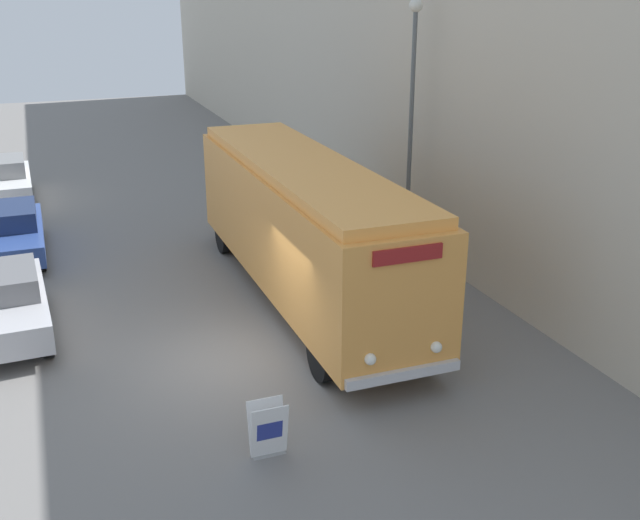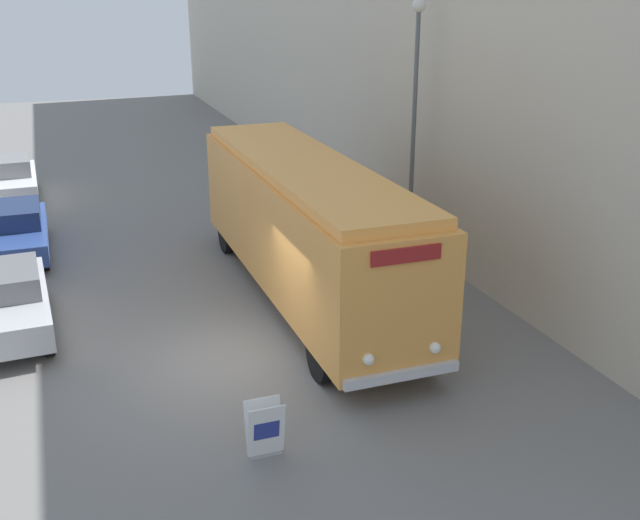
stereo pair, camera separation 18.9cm
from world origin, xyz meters
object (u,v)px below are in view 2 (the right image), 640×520
at_px(streetlamp, 415,98).
at_px(parked_car_near, 7,301).
at_px(sign_board, 265,429).
at_px(parked_car_far, 8,179).
at_px(vintage_bus, 305,223).
at_px(parked_car_mid, 15,230).

xyz_separation_m(streetlamp, parked_car_near, (-10.65, -1.43, -3.74)).
height_order(sign_board, parked_car_far, parked_car_far).
bearing_deg(vintage_bus, sign_board, -114.72).
distance_m(parked_car_near, parked_car_far, 11.73).
distance_m(streetlamp, parked_car_far, 15.47).
distance_m(parked_car_near, parked_car_mid, 5.50).
xyz_separation_m(streetlamp, parked_car_mid, (-10.59, 4.07, -3.79)).
bearing_deg(sign_board, parked_car_far, 103.53).
bearing_deg(parked_car_far, parked_car_near, -89.76).
distance_m(vintage_bus, parked_car_far, 14.13).
xyz_separation_m(vintage_bus, parked_car_far, (-7.17, 12.12, -1.19)).
bearing_deg(vintage_bus, parked_car_far, 120.60).
bearing_deg(parked_car_mid, parked_car_near, -90.44).
relative_size(parked_car_near, parked_car_mid, 0.96).
distance_m(sign_board, parked_car_mid, 12.62).
bearing_deg(sign_board, streetlamp, 50.28).
bearing_deg(sign_board, vintage_bus, 65.28).
height_order(streetlamp, parked_car_near, streetlamp).
xyz_separation_m(vintage_bus, streetlamp, (3.75, 1.81, 2.55)).
height_order(sign_board, parked_car_mid, parked_car_mid).
xyz_separation_m(sign_board, parked_car_near, (-4.11, 6.45, 0.30)).
bearing_deg(parked_car_mid, sign_board, -71.06).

